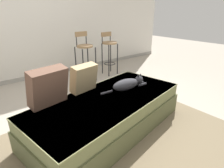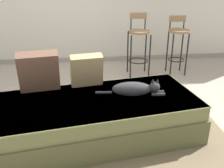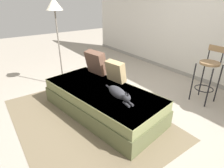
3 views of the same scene
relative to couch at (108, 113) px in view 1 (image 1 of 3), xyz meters
name	(u,v)px [view 1 (image 1 of 3)]	position (x,y,z in m)	size (l,w,h in m)	color
ground_plane	(92,116)	(0.00, 0.40, -0.23)	(16.00, 16.00, 0.00)	#A89E8E
wall_back_panel	(30,18)	(0.00, 2.65, 1.07)	(8.00, 0.10, 2.60)	silver
wall_baseboard_trim	(40,75)	(0.00, 2.60, -0.18)	(8.00, 0.02, 0.09)	gray
area_rug	(123,139)	(0.00, -0.30, -0.22)	(2.79, 2.06, 0.01)	#75664C
couch	(108,113)	(0.00, 0.00, 0.00)	(2.22, 1.29, 0.45)	brown
throw_pillow_corner	(48,87)	(-0.63, 0.28, 0.45)	(0.46, 0.31, 0.45)	brown
throw_pillow_middle	(84,78)	(-0.11, 0.37, 0.41)	(0.39, 0.25, 0.38)	tan
cat	(128,84)	(0.39, 0.05, 0.29)	(0.74, 0.20, 0.19)	#333338
bar_stool_near_window	(85,53)	(0.77, 1.79, 0.37)	(0.34, 0.34, 1.04)	black
bar_stool_by_doorway	(109,49)	(1.44, 1.79, 0.39)	(0.34, 0.34, 0.99)	black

